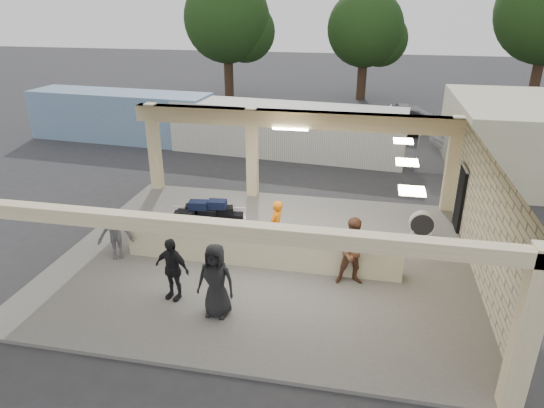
% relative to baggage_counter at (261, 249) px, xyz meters
% --- Properties ---
extents(ground, '(120.00, 120.00, 0.00)m').
position_rel_baggage_counter_xyz_m(ground, '(0.00, 0.50, -0.59)').
color(ground, '#2B2A2D').
rests_on(ground, ground).
extents(pavilion, '(12.01, 10.00, 3.55)m').
position_rel_baggage_counter_xyz_m(pavilion, '(0.21, 1.16, 0.76)').
color(pavilion, '#615F5A').
rests_on(pavilion, ground).
extents(baggage_counter, '(8.20, 0.58, 0.98)m').
position_rel_baggage_counter_xyz_m(baggage_counter, '(0.00, 0.00, 0.00)').
color(baggage_counter, beige).
rests_on(baggage_counter, pavilion).
extents(luggage_cart, '(2.60, 1.82, 1.41)m').
position_rel_baggage_counter_xyz_m(luggage_cart, '(-2.03, 1.02, 0.28)').
color(luggage_cart, white).
rests_on(luggage_cart, pavilion).
extents(drum_fan, '(0.82, 0.45, 0.90)m').
position_rel_baggage_counter_xyz_m(drum_fan, '(4.71, 2.70, -0.00)').
color(drum_fan, white).
rests_on(drum_fan, pavilion).
extents(baggage_handler, '(0.52, 0.69, 1.69)m').
position_rel_baggage_counter_xyz_m(baggage_handler, '(0.30, 0.80, 0.36)').
color(baggage_handler, orange).
rests_on(baggage_handler, pavilion).
extents(passenger_a, '(0.99, 0.56, 1.92)m').
position_rel_baggage_counter_xyz_m(passenger_a, '(2.68, -0.50, 0.48)').
color(passenger_a, brown).
rests_on(passenger_a, pavilion).
extents(passenger_b, '(1.05, 0.59, 1.70)m').
position_rel_baggage_counter_xyz_m(passenger_b, '(-1.83, -2.11, 0.36)').
color(passenger_b, black).
rests_on(passenger_b, pavilion).
extents(passenger_c, '(1.09, 0.71, 1.59)m').
position_rel_baggage_counter_xyz_m(passenger_c, '(-4.26, -0.50, 0.31)').
color(passenger_c, '#47474C').
rests_on(passenger_c, pavilion).
extents(passenger_d, '(0.95, 0.44, 1.89)m').
position_rel_baggage_counter_xyz_m(passenger_d, '(-0.51, -2.57, 0.46)').
color(passenger_d, black).
rests_on(passenger_d, pavilion).
extents(car_white_a, '(5.95, 4.40, 1.54)m').
position_rel_baggage_counter_xyz_m(car_white_a, '(8.78, 13.93, 0.18)').
color(car_white_a, white).
rests_on(car_white_a, ground).
extents(car_dark, '(4.89, 1.95, 1.60)m').
position_rel_baggage_counter_xyz_m(car_dark, '(5.08, 16.32, 0.21)').
color(car_dark, black).
rests_on(car_dark, ground).
extents(container_white, '(11.73, 3.49, 2.50)m').
position_rel_baggage_counter_xyz_m(container_white, '(-1.19, 11.10, 0.66)').
color(container_white, silver).
rests_on(container_white, ground).
extents(container_blue, '(10.20, 3.14, 2.61)m').
position_rel_baggage_counter_xyz_m(container_blue, '(-10.56, 12.10, 0.72)').
color(container_blue, '#7D9EC8').
rests_on(container_blue, ground).
extents(tree_left, '(6.60, 6.30, 9.00)m').
position_rel_baggage_counter_xyz_m(tree_left, '(-7.68, 24.66, 5.00)').
color(tree_left, '#382619').
rests_on(tree_left, ground).
extents(tree_mid, '(6.00, 5.60, 8.00)m').
position_rel_baggage_counter_xyz_m(tree_mid, '(2.32, 26.66, 4.38)').
color(tree_mid, '#382619').
rests_on(tree_mid, ground).
extents(adjacent_building, '(6.00, 8.00, 3.20)m').
position_rel_baggage_counter_xyz_m(adjacent_building, '(9.50, 10.50, 1.01)').
color(adjacent_building, beige).
rests_on(adjacent_building, ground).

